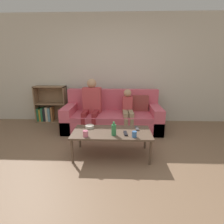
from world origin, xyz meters
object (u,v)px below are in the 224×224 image
at_px(coffee_table, 112,134).
at_px(tv_remote_0, 125,133).
at_px(couch, 113,117).
at_px(cup_near, 86,134).
at_px(bookshelf, 50,107).
at_px(snack_bowl, 90,127).
at_px(cup_far, 134,134).
at_px(person_child, 128,109).
at_px(bottle, 114,130).
at_px(tv_remote_1, 137,128).
at_px(person_adult, 92,102).

xyz_separation_m(coffee_table, tv_remote_0, (0.21, -0.09, 0.05)).
height_order(couch, coffee_table, couch).
bearing_deg(cup_near, bookshelf, 123.60).
relative_size(cup_near, snack_bowl, 0.64).
distance_m(bookshelf, cup_far, 2.78).
bearing_deg(coffee_table, tv_remote_0, -23.67).
bearing_deg(bookshelf, coffee_table, -45.98).
xyz_separation_m(person_child, snack_bowl, (-0.68, -0.93, -0.08)).
bearing_deg(cup_near, bottle, 9.75).
xyz_separation_m(tv_remote_1, bottle, (-0.37, -0.28, 0.08)).
relative_size(person_child, tv_remote_0, 5.27).
xyz_separation_m(couch, cup_far, (0.36, -1.44, 0.18)).
bearing_deg(tv_remote_0, person_adult, 114.33).
bearing_deg(person_child, bottle, -104.43).
xyz_separation_m(couch, snack_bowl, (-0.35, -1.08, 0.15)).
bearing_deg(snack_bowl, bookshelf, 129.36).
relative_size(bookshelf, cup_near, 10.00).
bearing_deg(couch, bookshelf, 163.29).
bearing_deg(couch, person_child, -23.53).
relative_size(couch, bottle, 10.24).
distance_m(couch, bottle, 1.39).
distance_m(cup_near, cup_far, 0.72).
bearing_deg(cup_near, snack_bowl, 89.95).
bearing_deg(tv_remote_0, cup_near, -173.37).
distance_m(bookshelf, coffee_table, 2.39).
relative_size(coffee_table, cup_near, 13.48).
bearing_deg(person_child, person_adult, 173.64).
xyz_separation_m(couch, cup_near, (-0.35, -1.45, 0.18)).
bearing_deg(snack_bowl, bottle, -35.77).
height_order(bookshelf, snack_bowl, bookshelf).
relative_size(couch, person_child, 2.33).
xyz_separation_m(cup_far, bottle, (-0.30, 0.06, 0.04)).
relative_size(person_child, snack_bowl, 6.34).
relative_size(coffee_table, person_adult, 1.08).
xyz_separation_m(couch, person_child, (0.33, -0.14, 0.23)).
relative_size(cup_far, tv_remote_0, 0.52).
distance_m(person_adult, bottle, 1.40).
distance_m(coffee_table, bottle, 0.19).
distance_m(cup_near, tv_remote_1, 0.86).
distance_m(cup_far, snack_bowl, 0.80).
bearing_deg(person_child, cup_near, -119.75).
bearing_deg(couch, coffee_table, -88.81).
distance_m(couch, bookshelf, 1.71).
xyz_separation_m(person_adult, person_child, (0.79, -0.06, -0.14)).
xyz_separation_m(bookshelf, person_adult, (1.18, -0.58, 0.28)).
bearing_deg(cup_far, bottle, 168.20).
xyz_separation_m(person_adult, tv_remote_0, (0.70, -1.24, -0.23)).
bearing_deg(tv_remote_1, person_adult, 130.48).
relative_size(tv_remote_0, snack_bowl, 1.20).
height_order(couch, cup_far, couch).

